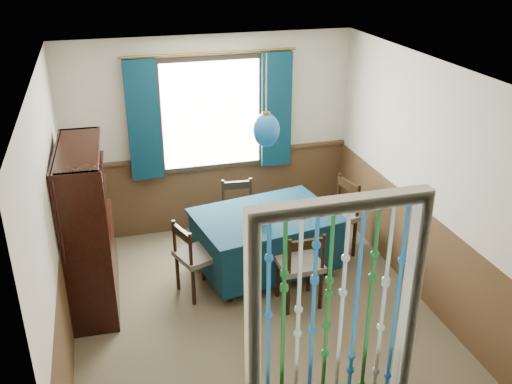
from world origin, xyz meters
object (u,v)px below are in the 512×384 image
object	(u,v)px
chair_right	(336,215)
vase_sideboard	(92,205)
chair_left	(195,256)
pendant_lamp	(266,130)
chair_near	(300,266)
vase_table	(255,214)
dining_table	(265,239)
sideboard	(90,250)
chair_far	(239,214)
bowl_shelf	(90,208)

from	to	relation	value
chair_right	vase_sideboard	bearing A→B (deg)	76.40
chair_left	pendant_lamp	xyz separation A→B (m)	(0.84, 0.21, 1.26)
chair_near	vase_table	distance (m)	0.74
vase_sideboard	chair_right	bearing A→B (deg)	-1.91
dining_table	sideboard	bearing A→B (deg)	170.78
vase_table	chair_near	bearing A→B (deg)	-59.90
chair_left	chair_far	bearing A→B (deg)	120.61
chair_far	sideboard	world-z (taller)	sideboard
bowl_shelf	chair_far	bearing A→B (deg)	29.11
chair_left	sideboard	world-z (taller)	sideboard
chair_far	pendant_lamp	size ratio (longest dim) A/B	0.87
chair_near	vase_sideboard	size ratio (longest dim) A/B	4.31
dining_table	bowl_shelf	world-z (taller)	bowl_shelf
chair_near	chair_left	world-z (taller)	chair_near
chair_right	pendant_lamp	size ratio (longest dim) A/B	0.97
chair_right	vase_sideboard	xyz separation A→B (m)	(-2.77, 0.09, 0.46)
sideboard	bowl_shelf	bearing A→B (deg)	-75.22
chair_right	vase_table	world-z (taller)	chair_right
vase_sideboard	dining_table	bearing A→B (deg)	-8.98
sideboard	vase_sideboard	distance (m)	0.48
sideboard	dining_table	bearing A→B (deg)	3.06
vase_sideboard	sideboard	bearing A→B (deg)	-100.97
chair_far	vase_sideboard	size ratio (longest dim) A/B	4.15
vase_table	vase_sideboard	world-z (taller)	vase_sideboard
chair_far	vase_sideboard	world-z (taller)	vase_sideboard
chair_far	bowl_shelf	world-z (taller)	bowl_shelf
chair_near	dining_table	bearing A→B (deg)	102.46
chair_right	vase_sideboard	size ratio (longest dim) A/B	4.59
vase_table	bowl_shelf	bearing A→B (deg)	-174.93
vase_table	chair_left	bearing A→B (deg)	-174.54
chair_far	vase_table	xyz separation A→B (m)	(-0.01, -0.79, 0.38)
bowl_shelf	vase_sideboard	distance (m)	0.63
sideboard	chair_near	bearing A→B (deg)	-16.05
chair_near	chair_left	size ratio (longest dim) A/B	1.03
vase_table	chair_right	bearing A→B (deg)	17.34
chair_near	bowl_shelf	distance (m)	2.16
chair_far	vase_table	distance (m)	0.88
chair_right	vase_table	distance (m)	1.20
chair_far	chair_right	world-z (taller)	chair_right
vase_sideboard	chair_left	bearing A→B (deg)	-26.77
dining_table	chair_near	xyz separation A→B (m)	(0.17, -0.71, 0.04)
chair_near	vase_table	world-z (taller)	vase_table
chair_near	chair_left	xyz separation A→B (m)	(-1.00, 0.50, -0.01)
dining_table	chair_far	size ratio (longest dim) A/B	1.99
chair_right	bowl_shelf	world-z (taller)	bowl_shelf
dining_table	chair_right	xyz separation A→B (m)	(0.94, 0.20, 0.07)
chair_right	vase_sideboard	distance (m)	2.81
chair_near	chair_left	distance (m)	1.12
sideboard	vase_sideboard	bearing A→B (deg)	81.48
dining_table	sideboard	xyz separation A→B (m)	(-1.89, -0.02, 0.17)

